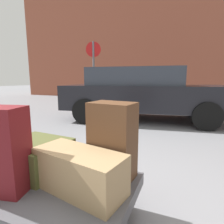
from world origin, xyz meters
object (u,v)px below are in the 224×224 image
at_px(suitcase_olive_rear_left, 35,156).
at_px(parked_car, 142,92).
at_px(suitcase_maroon_rear_right, 0,150).
at_px(luggage_cart, 54,192).
at_px(suitcase_brown_center, 113,141).
at_px(no_parking_sign, 94,69).
at_px(duffel_bag_tan_front_right, 79,171).

distance_m(suitcase_olive_rear_left, parked_car, 3.96).
bearing_deg(suitcase_olive_rear_left, suitcase_maroon_rear_right, -81.12).
relative_size(luggage_cart, suitcase_olive_rear_left, 2.35).
distance_m(suitcase_brown_center, no_parking_sign, 5.11).
height_order(luggage_cart, suitcase_olive_rear_left, suitcase_olive_rear_left).
xyz_separation_m(luggage_cart, no_parking_sign, (-2.05, 4.68, 1.19)).
height_order(suitcase_olive_rear_left, suitcase_brown_center, suitcase_brown_center).
distance_m(duffel_bag_tan_front_right, suitcase_brown_center, 0.34).
bearing_deg(duffel_bag_tan_front_right, suitcase_maroon_rear_right, -146.42).
xyz_separation_m(suitcase_maroon_rear_right, suitcase_brown_center, (0.64, 0.46, 0.00)).
bearing_deg(duffel_bag_tan_front_right, parked_car, 108.00).
bearing_deg(suitcase_maroon_rear_right, parked_car, 77.91).
distance_m(luggage_cart, parked_car, 4.11).
bearing_deg(no_parking_sign, duffel_bag_tan_front_right, -64.00).
distance_m(suitcase_olive_rear_left, suitcase_brown_center, 0.70).
bearing_deg(suitcase_maroon_rear_right, suitcase_olive_rear_left, 82.55).
bearing_deg(suitcase_brown_center, parked_car, 106.83).
bearing_deg(luggage_cart, suitcase_olive_rear_left, 155.56).
xyz_separation_m(luggage_cart, parked_car, (-0.24, 4.08, 0.49)).
bearing_deg(suitcase_brown_center, suitcase_maroon_rear_right, -136.84).
bearing_deg(suitcase_olive_rear_left, no_parking_sign, 115.64).
relative_size(duffel_bag_tan_front_right, suitcase_olive_rear_left, 1.29).
distance_m(luggage_cart, suitcase_brown_center, 0.59).
bearing_deg(luggage_cart, no_parking_sign, 113.67).
height_order(duffel_bag_tan_front_right, suitcase_maroon_rear_right, suitcase_maroon_rear_right).
relative_size(duffel_bag_tan_front_right, parked_car, 0.15).
distance_m(suitcase_olive_rear_left, no_parking_sign, 4.98).
bearing_deg(duffel_bag_tan_front_right, suitcase_brown_center, 71.23).
relative_size(suitcase_olive_rear_left, suitcase_maroon_rear_right, 0.86).
relative_size(parked_car, no_parking_sign, 1.92).
xyz_separation_m(suitcase_maroon_rear_right, parked_car, (0.01, 4.28, 0.12)).
bearing_deg(suitcase_maroon_rear_right, duffel_bag_tan_front_right, 10.31).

